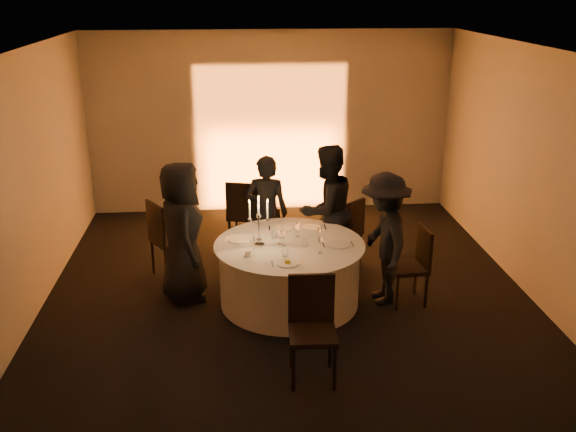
{
  "coord_description": "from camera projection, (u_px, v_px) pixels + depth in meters",
  "views": [
    {
      "loc": [
        -0.63,
        -7.01,
        3.69
      ],
      "look_at": [
        0.0,
        0.2,
        1.05
      ],
      "focal_mm": 40.0,
      "sensor_mm": 36.0,
      "label": 1
    }
  ],
  "objects": [
    {
      "name": "wall_right",
      "position": [
        541.0,
        179.0,
        7.62
      ],
      "size": [
        0.0,
        7.0,
        7.0
      ],
      "primitive_type": "plane",
      "rotation": [
        1.57,
        0.0,
        -1.57
      ],
      "color": "#BBB7AE",
      "rests_on": "floor"
    },
    {
      "name": "chair_right",
      "position": [
        414.0,
        261.0,
        7.71
      ],
      "size": [
        0.46,
        0.46,
        0.96
      ],
      "rotation": [
        0.0,
        0.0,
        -1.48
      ],
      "color": "black",
      "rests_on": "floor"
    },
    {
      "name": "tumbler_b",
      "position": [
        285.0,
        253.0,
        7.26
      ],
      "size": [
        0.07,
        0.07,
        0.09
      ],
      "primitive_type": "cylinder",
      "color": "white",
      "rests_on": "banquet_table"
    },
    {
      "name": "chair_back_left",
      "position": [
        244.0,
        211.0,
        9.22
      ],
      "size": [
        0.57,
        0.57,
        1.06
      ],
      "rotation": [
        0.0,
        0.0,
        2.88
      ],
      "color": "black",
      "rests_on": "floor"
    },
    {
      "name": "uplighter_fixture",
      "position": [
        273.0,
        211.0,
        10.86
      ],
      "size": [
        0.25,
        0.12,
        0.1
      ],
      "primitive_type": "cube",
      "color": "black",
      "rests_on": "floor"
    },
    {
      "name": "guest_back_left",
      "position": [
        267.0,
        213.0,
        8.58
      ],
      "size": [
        0.64,
        0.49,
        1.59
      ],
      "primitive_type": "imported",
      "rotation": [
        0.0,
        0.0,
        2.94
      ],
      "color": "black",
      "rests_on": "floor"
    },
    {
      "name": "wine_glass_a",
      "position": [
        253.0,
        245.0,
        7.24
      ],
      "size": [
        0.07,
        0.07,
        0.19
      ],
      "color": "white",
      "rests_on": "banquet_table"
    },
    {
      "name": "wine_glass_f",
      "position": [
        298.0,
        226.0,
        7.79
      ],
      "size": [
        0.07,
        0.07,
        0.19
      ],
      "color": "white",
      "rests_on": "banquet_table"
    },
    {
      "name": "wall_front",
      "position": [
        339.0,
        347.0,
        4.09
      ],
      "size": [
        7.0,
        0.0,
        7.0
      ],
      "primitive_type": "plane",
      "rotation": [
        -1.57,
        0.0,
        0.0
      ],
      "color": "#BBB7AE",
      "rests_on": "floor"
    },
    {
      "name": "plate_back_left",
      "position": [
        283.0,
        228.0,
        8.11
      ],
      "size": [
        0.36,
        0.28,
        0.01
      ],
      "color": "white",
      "rests_on": "banquet_table"
    },
    {
      "name": "wine_glass_d",
      "position": [
        320.0,
        231.0,
        7.63
      ],
      "size": [
        0.07,
        0.07,
        0.19
      ],
      "color": "white",
      "rests_on": "banquet_table"
    },
    {
      "name": "ceiling",
      "position": [
        290.0,
        51.0,
        6.85
      ],
      "size": [
        7.0,
        7.0,
        0.0
      ],
      "primitive_type": "plane",
      "rotation": [
        3.14,
        0.0,
        0.0
      ],
      "color": "white",
      "rests_on": "wall_back"
    },
    {
      "name": "tumbler_a",
      "position": [
        305.0,
        242.0,
        7.55
      ],
      "size": [
        0.07,
        0.07,
        0.09
      ],
      "primitive_type": "cylinder",
      "color": "white",
      "rests_on": "banquet_table"
    },
    {
      "name": "plate_front",
      "position": [
        288.0,
        262.0,
        7.07
      ],
      "size": [
        0.35,
        0.25,
        0.08
      ],
      "color": "white",
      "rests_on": "banquet_table"
    },
    {
      "name": "plate_left",
      "position": [
        240.0,
        239.0,
        7.74
      ],
      "size": [
        0.36,
        0.29,
        0.01
      ],
      "color": "white",
      "rests_on": "banquet_table"
    },
    {
      "name": "candelabra",
      "position": [
        259.0,
        228.0,
        7.5
      ],
      "size": [
        0.26,
        0.13,
        0.63
      ],
      "color": "silver",
      "rests_on": "banquet_table"
    },
    {
      "name": "plate_right",
      "position": [
        338.0,
        244.0,
        7.58
      ],
      "size": [
        0.36,
        0.28,
        0.01
      ],
      "color": "white",
      "rests_on": "banquet_table"
    },
    {
      "name": "tumbler_c",
      "position": [
        282.0,
        235.0,
        7.78
      ],
      "size": [
        0.07,
        0.07,
        0.09
      ],
      "primitive_type": "cylinder",
      "color": "white",
      "rests_on": "banquet_table"
    },
    {
      "name": "coffee_cup",
      "position": [
        248.0,
        253.0,
        7.28
      ],
      "size": [
        0.11,
        0.11,
        0.07
      ],
      "color": "white",
      "rests_on": "banquet_table"
    },
    {
      "name": "chair_front",
      "position": [
        312.0,
        321.0,
        6.24
      ],
      "size": [
        0.48,
        0.48,
        1.04
      ],
      "rotation": [
        0.0,
        0.0,
        -0.05
      ],
      "color": "black",
      "rests_on": "floor"
    },
    {
      "name": "chair_left",
      "position": [
        165.0,
        235.0,
        8.37
      ],
      "size": [
        0.63,
        0.63,
        1.05
      ],
      "rotation": [
        0.0,
        0.0,
        2.12
      ],
      "color": "black",
      "rests_on": "floor"
    },
    {
      "name": "wine_glass_b",
      "position": [
        280.0,
        233.0,
        7.57
      ],
      "size": [
        0.07,
        0.07,
        0.19
      ],
      "color": "white",
      "rests_on": "banquet_table"
    },
    {
      "name": "wine_glass_c",
      "position": [
        284.0,
        235.0,
        7.51
      ],
      "size": [
        0.07,
        0.07,
        0.19
      ],
      "color": "white",
      "rests_on": "banquet_table"
    },
    {
      "name": "wall_back",
      "position": [
        271.0,
        123.0,
        10.64
      ],
      "size": [
        7.0,
        0.0,
        7.0
      ],
      "primitive_type": "plane",
      "rotation": [
        1.57,
        0.0,
        0.0
      ],
      "color": "#BBB7AE",
      "rests_on": "floor"
    },
    {
      "name": "chair_back_right",
      "position": [
        347.0,
        228.0,
        8.74
      ],
      "size": [
        0.59,
        0.59,
        0.96
      ],
      "rotation": [
        0.0,
        0.0,
        -2.49
      ],
      "color": "black",
      "rests_on": "floor"
    },
    {
      "name": "wine_glass_e",
      "position": [
        321.0,
        242.0,
        7.31
      ],
      "size": [
        0.07,
        0.07,
        0.19
      ],
      "color": "white",
      "rests_on": "banquet_table"
    },
    {
      "name": "banquet_table",
      "position": [
        289.0,
        273.0,
        7.75
      ],
      "size": [
        1.8,
        1.8,
        0.77
      ],
      "color": "black",
      "rests_on": "floor"
    },
    {
      "name": "floor",
      "position": [
        289.0,
        302.0,
        7.88
      ],
      "size": [
        7.0,
        7.0,
        0.0
      ],
      "primitive_type": "plane",
      "color": "black",
      "rests_on": "ground"
    },
    {
      "name": "guest_right",
      "position": [
        384.0,
        239.0,
        7.65
      ],
      "size": [
        0.65,
        1.08,
        1.63
      ],
      "primitive_type": "imported",
      "rotation": [
        0.0,
        0.0,
        -1.53
      ],
      "color": "black",
      "rests_on": "floor"
    },
    {
      "name": "tumbler_d",
      "position": [
        274.0,
        235.0,
        7.77
      ],
      "size": [
        0.07,
        0.07,
        0.09
      ],
      "primitive_type": "cylinder",
      "color": "white",
      "rests_on": "banquet_table"
    },
    {
      "name": "guest_left",
      "position": [
        182.0,
        232.0,
        7.7
      ],
      "size": [
        0.7,
        0.94,
        1.74
      ],
      "primitive_type": "imported",
      "rotation": [
        0.0,
        0.0,
        1.76
      ],
      "color": "black",
      "rests_on": "floor"
    },
    {
      "name": "guest_back_right",
      "position": [
        326.0,
        210.0,
        8.45
      ],
      "size": [
        1.07,
        1.02,
        1.75
      ],
      "primitive_type": "imported",
      "rotation": [
        0.0,
        0.0,
        -2.56
      ],
      "color": "black",
      "rests_on": "floor"
    },
    {
      "name": "wall_left",
      "position": [
        21.0,
        192.0,
        7.12
      ],
      "size": [
        0.0,
        7.0,
        7.0
      ],
      "primitive_type": "plane",
      "rotation": [
        1.57,
        0.0,
        1.57
      ],
      "color": "#BBB7AE",
      "rests_on": "floor"
    },
    {
      "name": "plate_back_right",
      "position": [
        312.0,
        227.0,
        8.11
      ],
      "size": [
        0.35,
        0.26,
        0.01
      ],
      "color": "white",
      "rests_on": "banquet_table"
    }
  ]
}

